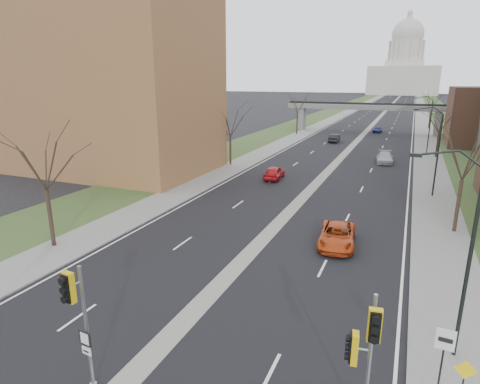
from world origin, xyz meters
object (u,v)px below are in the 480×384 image
Objects in this scene: car_right_near at (337,235)px; car_right_far at (378,129)px; signal_pole_median at (77,309)px; signal_pole_right at (365,345)px; car_left_near at (274,172)px; warning_sign at (464,377)px; speed_limit_sign at (443,352)px; car_left_far at (334,138)px; car_right_mid at (385,158)px.

car_right_near is 1.39× the size of car_right_far.
car_right_far is at bearing 93.99° from signal_pole_median.
signal_pole_right is 0.95× the size of car_right_near.
signal_pole_right reaches higher than car_left_near.
warning_sign is at bearing -75.75° from car_right_far.
warning_sign is at bearing 27.26° from signal_pole_right.
speed_limit_sign is 0.65× the size of car_left_far.
car_left_far is at bearing 94.28° from car_right_near.
signal_pole_median is 12.92m from speed_limit_sign.
signal_pole_median is 2.67× the size of warning_sign.
car_left_near is at bearing -91.15° from car_right_far.
car_left_near reaches higher than car_right_far.
car_left_far is at bearing -97.10° from car_left_near.
speed_limit_sign reaches higher than car_right_near.
car_right_mid is (7.21, 49.46, -2.80)m from signal_pole_median.
signal_pole_median is 0.97× the size of car_right_near.
car_left_far is 0.86× the size of car_right_near.
car_left_near reaches higher than car_left_far.
signal_pole_right reaches higher than car_right_far.
car_right_far is (3.46, 83.67, -2.89)m from signal_pole_median.
signal_pole_median reaches higher than car_right_near.
signal_pole_right is 0.99× the size of car_right_mid.
car_right_near is at bearing 77.16° from signal_pole_median.
speed_limit_sign is at bearing 113.57° from car_left_near.
car_left_near is 19.71m from car_right_near.
car_right_near is at bearing 117.55° from speed_limit_sign.
car_right_far is at bearing 85.92° from signal_pole_right.
car_right_far is at bearing 99.60° from speed_limit_sign.
car_right_mid is at bearing 99.53° from speed_limit_sign.
warning_sign is 63.28m from car_left_far.
signal_pole_median is 9.79m from signal_pole_right.
warning_sign is 0.43× the size of car_left_near.
car_right_near is (-6.60, 13.07, -0.63)m from warning_sign.
car_right_far is (-2.69, 66.01, -0.08)m from car_right_near.
speed_limit_sign is at bearing -179.42° from warning_sign.
speed_limit_sign reaches higher than warning_sign.
signal_pole_median reaches higher than speed_limit_sign.
car_right_near is (8.88, -48.29, -0.01)m from car_left_far.
car_right_mid is (11.28, 14.94, -0.03)m from car_left_near.
signal_pole_median is 1.13× the size of car_left_near.
car_right_far is (-9.28, 79.08, -0.71)m from warning_sign.
signal_pole_median is at bearing -155.62° from speed_limit_sign.
car_left_near is 49.73m from car_right_far.
signal_pole_median is 13.72m from warning_sign.
warning_sign is 45.22m from car_right_mid.
signal_pole_right reaches higher than warning_sign.
signal_pole_median is 83.79m from car_right_far.
car_left_near reaches higher than car_right_mid.
car_right_near is 1.04× the size of car_right_mid.
car_right_mid is at bearing 81.95° from car_right_near.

